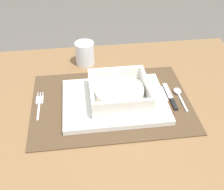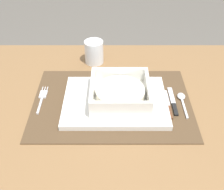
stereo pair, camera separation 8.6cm
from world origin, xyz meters
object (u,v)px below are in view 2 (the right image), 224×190
at_px(butter_knife, 172,103).
at_px(drinking_glass, 93,53).
at_px(fork, 41,97).
at_px(spoon, 181,99).
at_px(dining_table, 111,126).
at_px(porridge_bowl, 119,93).
at_px(bread_knife, 167,106).

height_order(butter_knife, drinking_glass, drinking_glass).
distance_m(fork, spoon, 0.43).
height_order(dining_table, drinking_glass, drinking_glass).
xyz_separation_m(porridge_bowl, fork, (-0.24, 0.02, -0.03)).
relative_size(spoon, butter_knife, 0.86).
bearing_deg(drinking_glass, fork, -124.98).
height_order(butter_knife, bread_knife, same).
height_order(spoon, butter_knife, spoon).
bearing_deg(dining_table, bread_knife, -10.04).
bearing_deg(drinking_glass, porridge_bowl, -69.62).
distance_m(fork, bread_knife, 0.38).
distance_m(butter_knife, bread_knife, 0.02).
distance_m(porridge_bowl, drinking_glass, 0.25).
xyz_separation_m(bread_knife, drinking_glass, (-0.23, 0.26, 0.03)).
height_order(fork, drinking_glass, drinking_glass).
bearing_deg(porridge_bowl, dining_table, 153.53).
relative_size(dining_table, drinking_glass, 12.16).
bearing_deg(dining_table, butter_knife, -4.55).
bearing_deg(spoon, porridge_bowl, -173.06).
bearing_deg(fork, spoon, -5.74).
height_order(porridge_bowl, fork, porridge_bowl).
xyz_separation_m(spoon, drinking_glass, (-0.28, 0.22, 0.03)).
xyz_separation_m(spoon, butter_knife, (-0.03, -0.02, -0.00)).
relative_size(dining_table, porridge_bowl, 5.82).
distance_m(dining_table, drinking_glass, 0.28).
height_order(porridge_bowl, butter_knife, porridge_bowl).
bearing_deg(bread_knife, fork, 175.89).
relative_size(porridge_bowl, drinking_glass, 2.09).
bearing_deg(drinking_glass, bread_knife, -47.90).
relative_size(spoon, drinking_glass, 1.36).
distance_m(dining_table, fork, 0.24).
bearing_deg(spoon, dining_table, -176.72).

